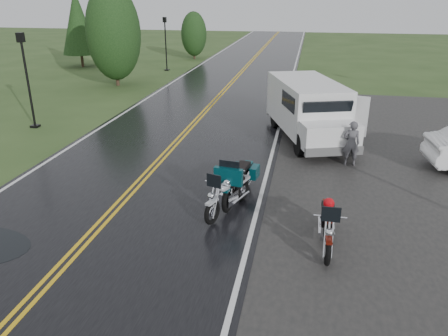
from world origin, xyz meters
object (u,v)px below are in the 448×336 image
van_white (302,125)px  person_at_van (351,144)px  motorcycle_teal (228,190)px  motorcycle_silver (212,203)px  lamp_post_far_left (166,44)px  lamp_post_near_left (28,81)px  motorcycle_red (329,240)px

van_white → person_at_van: van_white is taller
motorcycle_teal → motorcycle_silver: size_ratio=1.10×
lamp_post_far_left → lamp_post_near_left: bearing=-93.9°
motorcycle_red → lamp_post_near_left: size_ratio=0.54×
person_at_van → lamp_post_near_left: lamp_post_near_left is taller
motorcycle_red → van_white: 6.87m
lamp_post_near_left → motorcycle_teal: bearing=-33.0°
motorcycle_silver → person_at_van: (3.69, 4.93, 0.12)m
motorcycle_red → lamp_post_near_left: 14.89m
lamp_post_far_left → person_at_van: bearing=-55.4°
motorcycle_teal → van_white: 5.18m
motorcycle_red → person_at_van: person_at_van is taller
motorcycle_silver → person_at_van: person_at_van is taller
motorcycle_teal → person_at_van: (3.43, 4.22, 0.06)m
motorcycle_red → van_white: size_ratio=0.37×
person_at_van → lamp_post_far_left: 21.41m
van_white → lamp_post_near_left: lamp_post_near_left is taller
motorcycle_silver → lamp_post_near_left: 11.91m
motorcycle_silver → person_at_van: 6.16m
motorcycle_red → lamp_post_near_left: bearing=146.3°
lamp_post_near_left → lamp_post_far_left: 15.51m
van_white → lamp_post_far_left: lamp_post_far_left is taller
van_white → lamp_post_near_left: size_ratio=1.46×
motorcycle_silver → lamp_post_near_left: lamp_post_near_left is taller
lamp_post_far_left → motorcycle_teal: bearing=-68.2°
motorcycle_red → motorcycle_silver: same height
person_at_van → motorcycle_silver: bearing=48.1°
lamp_post_near_left → motorcycle_silver: bearing=-36.6°
motorcycle_red → lamp_post_far_left: size_ratio=0.56×
motorcycle_silver → van_white: size_ratio=0.37×
motorcycle_red → person_at_van: size_ratio=1.42×
motorcycle_silver → person_at_van: bearing=72.2°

